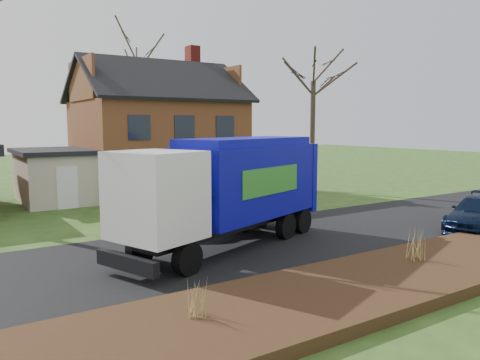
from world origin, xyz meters
TOP-DOWN VIEW (x-y plane):
  - ground at (0.00, 0.00)m, footprint 120.00×120.00m
  - road at (0.00, 0.00)m, footprint 80.00×7.00m
  - mulch_verge at (0.00, -5.30)m, footprint 80.00×3.50m
  - main_house at (1.49, 13.91)m, footprint 12.95×8.95m
  - garbage_truck at (-1.26, 0.20)m, footprint 8.87×5.13m
  - silver_sedan at (-1.83, 3.43)m, footprint 5.23×3.66m
  - navy_wagon at (8.25, -3.05)m, footprint 4.96×3.22m
  - tree_front_east at (10.28, 9.08)m, footprint 3.51×3.51m
  - tree_back at (3.76, 21.91)m, footprint 3.85×3.85m
  - grass_clump_west at (-5.29, -5.03)m, footprint 0.31×0.26m
  - grass_clump_mid at (1.81, -4.91)m, footprint 0.33×0.27m

SIDE VIEW (x-z plane):
  - ground at x=0.00m, z-range 0.00..0.00m
  - road at x=0.00m, z-range 0.00..0.02m
  - mulch_verge at x=0.00m, z-range 0.00..0.30m
  - navy_wagon at x=8.25m, z-range 0.00..1.34m
  - grass_clump_west at x=-5.29m, z-range 0.30..1.13m
  - grass_clump_mid at x=1.81m, z-range 0.30..1.21m
  - silver_sedan at x=-1.83m, z-range 0.00..1.63m
  - garbage_truck at x=-1.26m, z-range 0.28..3.97m
  - main_house at x=1.49m, z-range -0.60..8.66m
  - tree_front_east at x=10.28m, z-range 3.05..12.80m
  - tree_back at x=3.76m, z-range 4.06..16.24m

